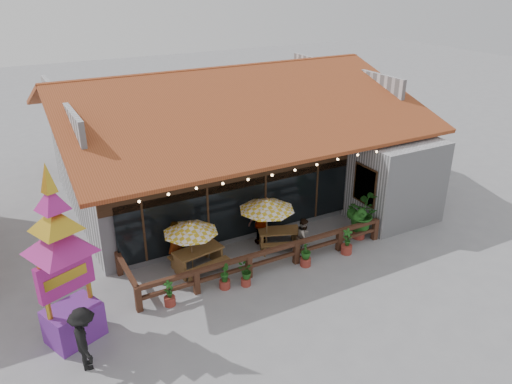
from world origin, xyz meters
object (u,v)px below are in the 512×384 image
umbrella_right (267,205)px  thai_sign_tower (60,245)px  pedestrian (84,339)px  tropical_plant (361,214)px  picnic_table_right (279,236)px  umbrella_left (190,228)px  picnic_table_left (198,256)px

umbrella_right → thai_sign_tower: thai_sign_tower is taller
umbrella_right → pedestrian: size_ratio=1.20×
pedestrian → tropical_plant: bearing=-76.9°
umbrella_right → tropical_plant: umbrella_right is taller
picnic_table_right → tropical_plant: size_ratio=1.05×
umbrella_left → pedestrian: bearing=-145.1°
tropical_plant → pedestrian: (-11.27, -2.16, -0.13)m
umbrella_right → umbrella_left: bearing=-179.1°
pedestrian → thai_sign_tower: bearing=5.8°
umbrella_left → tropical_plant: bearing=-7.0°
umbrella_left → pedestrian: (-4.32, -3.01, -0.88)m
thai_sign_tower → pedestrian: (0.08, -1.38, -2.23)m
umbrella_left → umbrella_right: bearing=0.9°
picnic_table_right → tropical_plant: bearing=-15.4°
picnic_table_right → thai_sign_tower: size_ratio=0.33×
pedestrian → picnic_table_right: bearing=-66.7°
picnic_table_left → picnic_table_right: bearing=-0.2°
thai_sign_tower → umbrella_left: bearing=20.3°
thai_sign_tower → pedestrian: 2.62m
thai_sign_tower → tropical_plant: size_ratio=3.17×
picnic_table_left → picnic_table_right: (3.41, -0.01, -0.05)m
tropical_plant → pedestrian: size_ratio=0.99×
picnic_table_left → thai_sign_tower: 5.61m
tropical_plant → picnic_table_left: bearing=172.2°
picnic_table_right → pedestrian: 8.57m
thai_sign_tower → picnic_table_right: bearing=11.8°
umbrella_left → picnic_table_right: (3.68, 0.06, -1.32)m
picnic_table_left → thai_sign_tower: thai_sign_tower is taller
tropical_plant → picnic_table_right: bearing=164.6°
umbrella_left → picnic_table_left: size_ratio=1.12×
umbrella_left → picnic_table_right: size_ratio=1.11×
thai_sign_tower → pedestrian: size_ratio=3.15×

